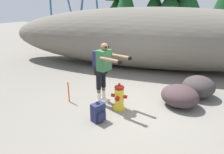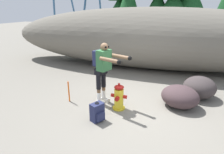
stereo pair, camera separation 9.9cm
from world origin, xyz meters
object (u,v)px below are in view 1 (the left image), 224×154
(fire_hydrant, at_px, (119,97))
(boulder_large, at_px, (180,96))
(spare_backpack, at_px, (98,112))
(survey_stake, at_px, (69,92))
(utility_worker, at_px, (104,66))
(boulder_mid, at_px, (198,87))

(fire_hydrant, height_order, boulder_large, fire_hydrant)
(spare_backpack, xyz_separation_m, survey_stake, (-1.13, 0.66, 0.08))
(fire_hydrant, relative_size, utility_worker, 0.42)
(spare_backpack, height_order, boulder_large, boulder_large)
(boulder_mid, bearing_deg, survey_stake, -158.01)
(boulder_large, bearing_deg, utility_worker, -167.35)
(fire_hydrant, xyz_separation_m, boulder_large, (1.51, 0.63, -0.03))
(utility_worker, distance_m, survey_stake, 1.26)
(utility_worker, relative_size, spare_backpack, 3.58)
(boulder_large, xyz_separation_m, boulder_mid, (0.54, 0.75, 0.03))
(utility_worker, distance_m, spare_backpack, 1.23)
(fire_hydrant, bearing_deg, spare_backpack, -114.72)
(boulder_mid, bearing_deg, fire_hydrant, -146.02)
(utility_worker, relative_size, survey_stake, 2.80)
(fire_hydrant, height_order, spare_backpack, fire_hydrant)
(spare_backpack, relative_size, boulder_large, 0.48)
(utility_worker, height_order, spare_backpack, utility_worker)
(spare_backpack, distance_m, boulder_mid, 3.15)
(utility_worker, height_order, boulder_large, utility_worker)
(spare_backpack, relative_size, boulder_mid, 0.50)
(utility_worker, bearing_deg, boulder_mid, 45.79)
(boulder_mid, bearing_deg, utility_worker, -154.62)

